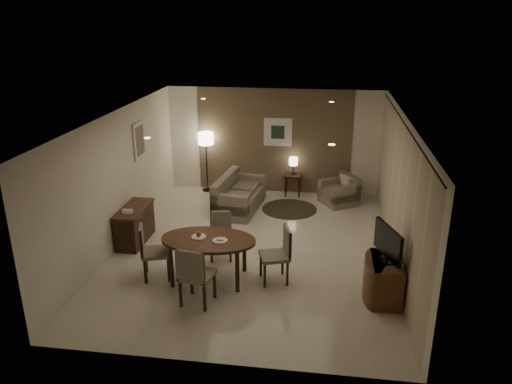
% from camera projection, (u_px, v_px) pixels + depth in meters
% --- Properties ---
extents(room_shell, '(5.50, 7.00, 2.70)m').
position_uv_depth(room_shell, '(257.00, 179.00, 9.95)').
color(room_shell, beige).
rests_on(room_shell, ground).
extents(taupe_accent, '(3.96, 0.03, 2.70)m').
position_uv_depth(taupe_accent, '(274.00, 141.00, 12.82)').
color(taupe_accent, brown).
rests_on(taupe_accent, wall_back).
extents(curtain_wall, '(0.08, 6.70, 2.58)m').
position_uv_depth(curtain_wall, '(397.00, 194.00, 9.24)').
color(curtain_wall, beige).
rests_on(curtain_wall, wall_right).
extents(curtain_rod, '(0.03, 6.80, 0.03)m').
position_uv_depth(curtain_rod, '(405.00, 124.00, 8.78)').
color(curtain_rod, black).
rests_on(curtain_rod, wall_right).
extents(art_back_frame, '(0.72, 0.03, 0.72)m').
position_uv_depth(art_back_frame, '(278.00, 132.00, 12.70)').
color(art_back_frame, silver).
rests_on(art_back_frame, wall_back).
extents(art_back_canvas, '(0.34, 0.01, 0.34)m').
position_uv_depth(art_back_canvas, '(278.00, 132.00, 12.68)').
color(art_back_canvas, '#1D3425').
rests_on(art_back_canvas, wall_back).
extents(art_left_frame, '(0.03, 0.60, 0.80)m').
position_uv_depth(art_left_frame, '(139.00, 140.00, 10.88)').
color(art_left_frame, silver).
rests_on(art_left_frame, wall_left).
extents(art_left_canvas, '(0.01, 0.46, 0.64)m').
position_uv_depth(art_left_canvas, '(140.00, 140.00, 10.88)').
color(art_left_canvas, gray).
rests_on(art_left_canvas, wall_left).
extents(downlight_nl, '(0.10, 0.10, 0.01)m').
position_uv_depth(downlight_nl, '(147.00, 138.00, 7.63)').
color(downlight_nl, white).
rests_on(downlight_nl, ceiling).
extents(downlight_nr, '(0.10, 0.10, 0.01)m').
position_uv_depth(downlight_nr, '(332.00, 145.00, 7.26)').
color(downlight_nr, white).
rests_on(downlight_nr, ceiling).
extents(downlight_fl, '(0.10, 0.10, 0.01)m').
position_uv_depth(downlight_fl, '(203.00, 99.00, 10.98)').
color(downlight_fl, white).
rests_on(downlight_fl, ceiling).
extents(downlight_fr, '(0.10, 0.10, 0.01)m').
position_uv_depth(downlight_fr, '(332.00, 102.00, 10.61)').
color(downlight_fr, white).
rests_on(downlight_fr, ceiling).
extents(console_desk, '(0.48, 1.20, 0.75)m').
position_uv_depth(console_desk, '(135.00, 225.00, 10.25)').
color(console_desk, '#4B2E18').
rests_on(console_desk, floor).
extents(telephone, '(0.20, 0.14, 0.09)m').
position_uv_depth(telephone, '(127.00, 211.00, 9.82)').
color(telephone, white).
rests_on(telephone, console_desk).
extents(tv_cabinet, '(0.48, 0.90, 0.70)m').
position_uv_depth(tv_cabinet, '(385.00, 280.00, 8.21)').
color(tv_cabinet, brown).
rests_on(tv_cabinet, floor).
extents(flat_tv, '(0.36, 0.85, 0.60)m').
position_uv_depth(flat_tv, '(388.00, 243.00, 7.99)').
color(flat_tv, black).
rests_on(flat_tv, tv_cabinet).
extents(dining_table, '(1.67, 1.04, 0.78)m').
position_uv_depth(dining_table, '(209.00, 259.00, 8.81)').
color(dining_table, '#4B2E18').
rests_on(dining_table, floor).
extents(chair_near, '(0.58, 0.58, 1.05)m').
position_uv_depth(chair_near, '(197.00, 274.00, 8.04)').
color(chair_near, gray).
rests_on(chair_near, floor).
extents(chair_far, '(0.51, 0.51, 0.89)m').
position_uv_depth(chair_far, '(221.00, 237.00, 9.54)').
color(chair_far, gray).
rests_on(chair_far, floor).
extents(chair_left, '(0.62, 0.62, 1.01)m').
position_uv_depth(chair_left, '(156.00, 252.00, 8.83)').
color(chair_left, gray).
rests_on(chair_left, floor).
extents(chair_right, '(0.60, 0.60, 1.00)m').
position_uv_depth(chair_right, '(274.00, 255.00, 8.71)').
color(chair_right, gray).
rests_on(chair_right, floor).
extents(plate_a, '(0.26, 0.26, 0.02)m').
position_uv_depth(plate_a, '(199.00, 237.00, 8.74)').
color(plate_a, white).
rests_on(plate_a, dining_table).
extents(plate_b, '(0.26, 0.26, 0.02)m').
position_uv_depth(plate_b, '(220.00, 240.00, 8.60)').
color(plate_b, white).
rests_on(plate_b, dining_table).
extents(fruit_apple, '(0.09, 0.09, 0.09)m').
position_uv_depth(fruit_apple, '(199.00, 234.00, 8.72)').
color(fruit_apple, '#BF3815').
rests_on(fruit_apple, plate_a).
extents(napkin, '(0.12, 0.08, 0.03)m').
position_uv_depth(napkin, '(220.00, 239.00, 8.59)').
color(napkin, white).
rests_on(napkin, plate_b).
extents(round_rug, '(1.32, 1.32, 0.01)m').
position_uv_depth(round_rug, '(289.00, 209.00, 12.04)').
color(round_rug, '#3C3421').
rests_on(round_rug, floor).
extents(sofa, '(1.83, 1.07, 0.82)m').
position_uv_depth(sofa, '(239.00, 193.00, 11.91)').
color(sofa, gray).
rests_on(sofa, floor).
extents(armchair, '(1.07, 1.08, 0.71)m').
position_uv_depth(armchair, '(339.00, 190.00, 12.28)').
color(armchair, gray).
rests_on(armchair, floor).
extents(side_table, '(0.44, 0.44, 0.56)m').
position_uv_depth(side_table, '(293.00, 185.00, 12.89)').
color(side_table, black).
rests_on(side_table, floor).
extents(table_lamp, '(0.22, 0.22, 0.50)m').
position_uv_depth(table_lamp, '(293.00, 165.00, 12.72)').
color(table_lamp, '#FFEAC1').
rests_on(table_lamp, side_table).
extents(floor_lamp, '(0.40, 0.40, 1.57)m').
position_uv_depth(floor_lamp, '(207.00, 162.00, 13.03)').
color(floor_lamp, '#FFE5B7').
rests_on(floor_lamp, floor).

